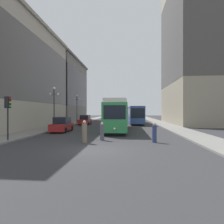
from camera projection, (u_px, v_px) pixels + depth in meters
The scene contains 16 objects.
ground_plane at pixel (95, 150), 11.83m from camera, with size 200.00×200.00×0.00m, color #303033.
sidewalk_left at pixel (90, 120), 52.45m from camera, with size 3.11×120.00×0.15m, color gray.
sidewalk_right at pixel (152, 120), 50.89m from camera, with size 3.11×120.00×0.15m, color gray.
streetcar at pixel (118, 115), 24.44m from camera, with size 2.66×13.19×3.89m.
transit_bus at pixel (135, 114), 37.08m from camera, with size 3.01×12.74×3.45m.
parked_car_left_near at pixel (62, 125), 22.53m from camera, with size 2.01×4.37×1.82m.
parked_car_left_mid at pixel (85, 120), 34.61m from camera, with size 2.01×4.64×1.82m.
pedestrian_crossing_near at pixel (84, 132), 14.49m from camera, with size 0.40×0.40×1.81m.
pedestrian_crossing_far at pixel (102, 132), 15.79m from camera, with size 0.35×0.35×1.57m.
pedestrian_on_sidewalk at pixel (154, 133), 14.73m from camera, with size 0.37×0.37×1.63m.
traffic_light_near_left at pixel (8, 107), 14.92m from camera, with size 0.47×0.36×3.60m.
lamp_post_left_near at pixel (54, 101), 24.77m from camera, with size 1.41×0.36×5.72m.
lamp_post_left_far at pixel (77, 105), 35.86m from camera, with size 1.41×0.36×5.67m.
building_left_corner at pixel (0, 73), 26.30m from camera, with size 12.48×22.52×15.73m.
building_left_midblock at pixel (57, 90), 47.00m from camera, with size 12.14×18.28×15.64m.
building_right_corner at pixel (203, 41), 35.91m from camera, with size 13.36×18.68×32.10m.
Camera 1 is at (2.13, -11.67, 2.54)m, focal length 29.13 mm.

